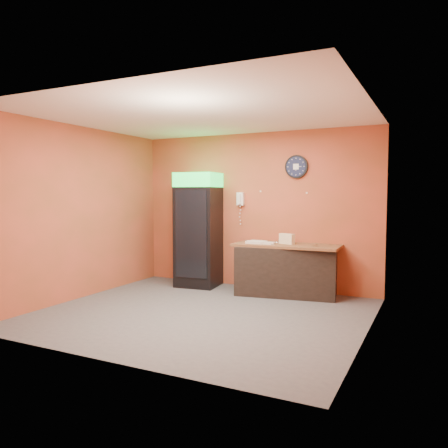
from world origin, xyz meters
The scene contains 15 objects.
floor centered at (0.00, 0.00, 0.00)m, with size 4.50×4.50×0.00m, color #47474C.
back_wall centered at (0.00, 2.00, 1.40)m, with size 4.50×0.02×2.80m, color #C84F38.
left_wall centered at (-2.25, 0.00, 1.40)m, with size 0.02×4.00×2.80m, color #C84F38.
right_wall centered at (2.25, 0.00, 1.40)m, with size 0.02×4.00×2.80m, color #C84F38.
ceiling centered at (0.00, 0.00, 2.80)m, with size 4.50×4.00×0.02m, color white.
beverage_cooler centered at (-0.98, 1.60, 1.02)m, with size 0.81×0.82×2.09m.
prep_counter centered at (0.72, 1.64, 0.41)m, with size 1.64×0.73×0.82m, color black.
wall_clock centered at (0.77, 1.97, 2.17)m, with size 0.40×0.06×0.40m.
wall_phone centered at (-0.28, 1.95, 1.61)m, with size 0.13×0.11×0.23m.
butcher_paper centered at (0.72, 1.64, 0.84)m, with size 1.77×0.74×0.04m, color brown.
sub_roll_stack centered at (0.71, 1.66, 0.95)m, with size 0.29×0.19×0.17m.
wrapped_sandwich_left centered at (0.21, 1.46, 0.88)m, with size 0.31×0.12×0.04m, color silver.
wrapped_sandwich_mid centered at (0.42, 1.47, 0.88)m, with size 0.28×0.11×0.04m, color silver.
wrapped_sandwich_right centered at (0.23, 1.60, 0.88)m, with size 0.29×0.12×0.04m, color silver.
kitchen_tool centered at (0.55, 1.72, 0.89)m, with size 0.06×0.06×0.06m, color silver.
Camera 1 is at (2.98, -5.37, 1.71)m, focal length 35.00 mm.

